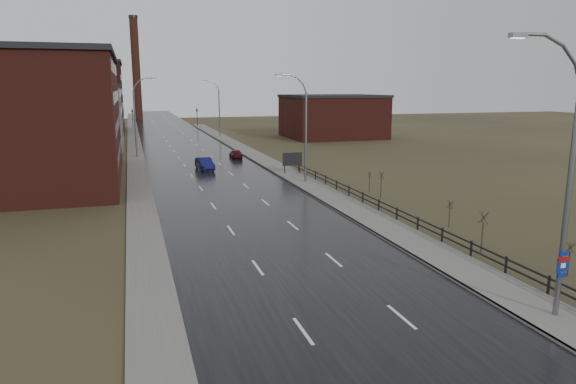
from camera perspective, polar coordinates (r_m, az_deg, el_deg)
ground at (r=19.85m, az=12.32°, el=-19.11°), size 320.00×320.00×0.00m
road at (r=75.91m, az=-10.33°, el=3.84°), size 14.00×300.00×0.06m
sidewalk_right at (r=53.59m, az=2.10°, el=0.89°), size 3.20×180.00×0.18m
curb_right at (r=53.12m, az=0.55°, el=0.80°), size 0.16×180.00×0.18m
sidewalk_left at (r=75.40m, az=-16.54°, el=3.52°), size 2.40×260.00×0.12m
warehouse_near at (r=61.08m, az=-28.86°, el=7.10°), size 22.44×28.56×13.50m
warehouse_mid at (r=93.32m, az=-22.95°, el=7.76°), size 16.32×20.40×10.50m
warehouse_far at (r=123.59m, az=-24.03°, el=9.56°), size 26.52×24.48×15.50m
building_right at (r=104.46m, az=4.96°, el=8.39°), size 18.36×16.32×8.50m
smokestack at (r=164.85m, az=-16.53°, el=13.04°), size 2.70×2.70×30.70m
streetlight_main at (r=24.31m, az=28.28°, el=0.75°), size 3.91×0.29×12.11m
streetlight_right_mid at (r=53.74m, az=1.70°, el=7.11°), size 3.36×0.28×11.35m
streetlight_left at (r=76.86m, az=-16.43°, el=8.00°), size 3.36×0.28×11.35m
streetlight_right_far at (r=106.22m, az=-7.81°, el=9.23°), size 3.36×0.28×11.35m
guardrail at (r=39.25m, az=12.49°, el=-2.44°), size 0.10×53.05×1.10m
shrub_b at (r=31.64m, az=28.78°, el=-6.48°), size 0.46×0.48×1.90m
shrub_c at (r=33.82m, az=20.81°, el=-4.04°), size 0.61×0.64×2.58m
shrub_d at (r=39.10m, az=17.51°, el=-2.23°), size 0.48×0.50×2.00m
shrub_e at (r=47.73m, az=10.31°, el=0.89°), size 0.59×0.62×2.50m
shrub_f at (r=50.69m, az=9.03°, el=1.22°), size 0.47×0.49×1.95m
billboard at (r=59.71m, az=0.48°, el=3.61°), size 2.37×0.17×2.58m
traffic_light_left at (r=134.85m, az=-16.93°, el=8.80°), size 0.58×2.73×5.30m
traffic_light_right at (r=135.88m, az=-10.09°, el=9.14°), size 0.58×2.73×5.30m
car_near at (r=63.72m, az=-9.24°, el=3.07°), size 1.97×4.68×1.50m
car_far at (r=73.75m, az=-5.81°, el=4.22°), size 1.62×3.80×1.28m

